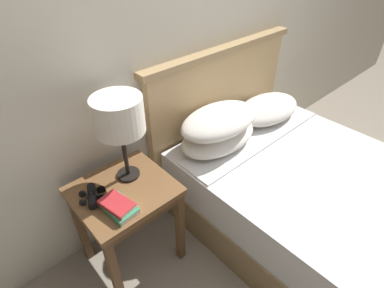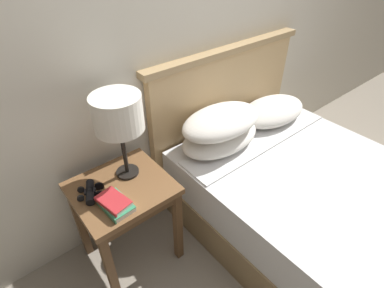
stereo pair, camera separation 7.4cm
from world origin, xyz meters
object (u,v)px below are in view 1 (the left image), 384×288
table_lamp (119,117)px  nightstand (125,201)px  book_stacked_on_top (117,204)px  book_on_nightstand (119,208)px  bed (318,201)px  binoculars_pair (92,196)px

table_lamp → nightstand: bearing=-138.5°
book_stacked_on_top → book_on_nightstand: bearing=-58.3°
book_stacked_on_top → nightstand: bearing=48.7°
nightstand → book_on_nightstand: size_ratio=3.14×
bed → book_stacked_on_top: 1.30m
book_on_nightstand → binoculars_pair: size_ratio=1.21×
binoculars_pair → book_on_nightstand: bearing=-69.3°
binoculars_pair → book_stacked_on_top: bearing=-69.8°
nightstand → book_on_nightstand: bearing=-128.4°
table_lamp → binoculars_pair: (-0.24, -0.03, -0.37)m
nightstand → table_lamp: (0.08, 0.07, 0.48)m
book_stacked_on_top → table_lamp: bearing=45.6°
table_lamp → binoculars_pair: table_lamp is taller
binoculars_pair → nightstand: bearing=-14.9°
nightstand → bed: size_ratio=0.30×
book_stacked_on_top → binoculars_pair: bearing=110.2°
bed → book_on_nightstand: 1.28m
bed → binoculars_pair: bearing=149.1°
bed → table_lamp: bearing=141.8°
book_on_nightstand → binoculars_pair: 0.17m
table_lamp → book_on_nightstand: (-0.18, -0.19, -0.37)m
nightstand → table_lamp: 0.50m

